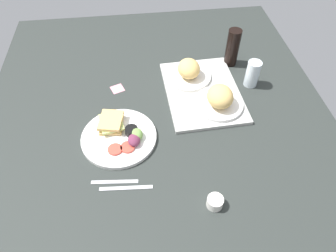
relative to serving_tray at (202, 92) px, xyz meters
The scene contains 11 objects.
ground_plane 29.35cm from the serving_tray, 47.69° to the right, with size 190.00×150.00×3.00cm, color #282D2B.
serving_tray is the anchor object (origin of this frame).
bread_plate_near 11.79cm from the serving_tray, 152.73° to the right, with size 21.61×21.61×9.57cm.
bread_plate_far 12.64cm from the serving_tray, 25.09° to the left, with size 21.52×21.52×10.20cm.
plate_with_salad 44.05cm from the serving_tray, 60.24° to the right, with size 30.21×30.21×5.40cm.
drinking_glass 24.55cm from the serving_tray, 97.69° to the left, with size 6.29×6.29×12.68cm, color silver.
soda_bottle 28.42cm from the serving_tray, 137.64° to the left, with size 6.40×6.40×18.86cm, color black.
espresso_cup 56.08cm from the serving_tray, ahead, with size 5.60×5.60×4.00cm, color silver.
fork 58.81cm from the serving_tray, 43.71° to the right, with size 17.00×1.40×0.50cm, color #B7B7BC.
knife 58.43cm from the serving_tray, 38.84° to the right, with size 19.00×1.40×0.50cm, color #B7B7BC.
sticky_note 39.70cm from the serving_tray, 101.06° to the right, with size 5.60×5.60×0.12cm, color pink.
Camera 1 is at (81.30, -6.83, 96.18)cm, focal length 32.49 mm.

